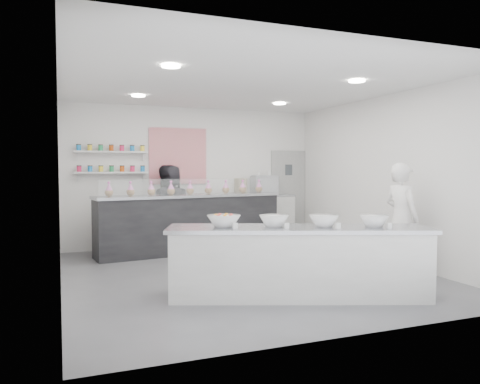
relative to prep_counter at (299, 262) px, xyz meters
name	(u,v)px	position (x,y,z in m)	size (l,w,h in m)	color
floor	(244,273)	(-0.15, 1.55, -0.46)	(6.00, 6.00, 0.00)	#515156
ceiling	(244,85)	(-0.15, 1.55, 2.54)	(6.00, 6.00, 0.00)	white
back_wall	(194,177)	(-0.15, 4.55, 1.04)	(5.50, 5.50, 0.00)	white
left_wall	(59,182)	(-2.90, 1.55, 1.04)	(6.00, 6.00, 0.00)	white
right_wall	(386,179)	(2.60, 1.55, 1.04)	(6.00, 6.00, 0.00)	white
back_door	(288,195)	(2.15, 4.52, 0.59)	(0.88, 0.04, 2.10)	#999997
pattern_panel	(178,156)	(-0.50, 4.53, 1.49)	(1.25, 0.03, 1.20)	red
jar_shelf_lower	(112,173)	(-1.90, 4.45, 1.14)	(1.45, 0.22, 0.04)	silver
jar_shelf_upper	(111,152)	(-1.90, 4.45, 1.56)	(1.45, 0.22, 0.04)	silver
preserve_jars	(111,159)	(-1.90, 4.43, 1.42)	(1.45, 0.10, 0.56)	#F0265D
downlight_0	(171,66)	(-1.55, 0.55, 2.52)	(0.24, 0.24, 0.02)	white
downlight_1	(357,81)	(1.25, 0.55, 2.52)	(0.24, 0.24, 0.02)	white
downlight_2	(138,96)	(-1.55, 3.15, 2.52)	(0.24, 0.24, 0.02)	white
downlight_3	(280,104)	(1.25, 3.15, 2.52)	(0.24, 0.24, 0.02)	white
prep_counter	(299,262)	(0.00, 0.00, 0.00)	(3.40, 0.77, 0.93)	beige
back_bar	(190,223)	(-0.46, 3.69, 0.12)	(3.77, 0.69, 1.17)	black
sneeze_guard	(197,187)	(-0.42, 3.36, 0.86)	(3.71, 0.02, 0.32)	white
espresso_ledge	(262,219)	(1.40, 4.33, 0.08)	(1.46, 0.46, 1.08)	beige
espresso_machine	(264,186)	(1.45, 4.33, 0.83)	(0.56, 0.38, 0.42)	#93969E
cup_stacks	(242,187)	(0.90, 4.33, 0.81)	(0.28, 0.24, 0.38)	gray
prep_bowls	(299,221)	(0.00, 0.00, 0.54)	(2.33, 0.48, 0.15)	white
label_cards	(331,228)	(0.18, -0.48, 0.50)	(2.01, 0.04, 0.07)	white
cookie_bags	(190,188)	(-0.46, 3.69, 0.84)	(3.35, 0.15, 0.27)	#E86ECC
woman_prep	(402,219)	(2.16, 0.60, 0.42)	(0.65, 0.42, 1.78)	white
staff_left	(165,208)	(-0.87, 4.15, 0.41)	(0.85, 0.66, 1.75)	black
staff_right	(171,207)	(-0.74, 4.15, 0.42)	(0.86, 0.56, 1.76)	black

